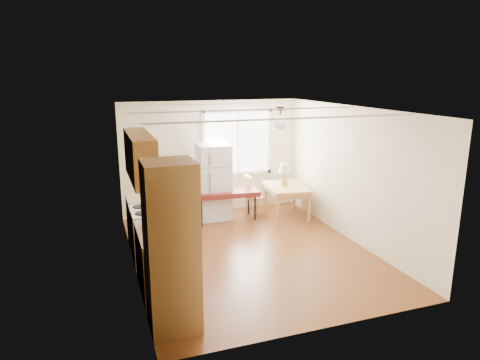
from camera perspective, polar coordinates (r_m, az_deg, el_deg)
name	(u,v)px	position (r m, az deg, el deg)	size (l,w,h in m)	color
room_shell	(251,183)	(7.26, 1.46, -0.43)	(4.60, 5.60, 2.62)	#562911
kitchen_run	(156,230)	(6.39, -11.15, -6.58)	(0.65, 3.40, 2.20)	brown
window_unit	(237,143)	(9.68, -0.36, 5.02)	(1.64, 0.05, 1.51)	white
pendant_light	(280,121)	(7.71, 5.37, 7.81)	(0.26, 0.26, 0.40)	#302215
refrigerator	(214,182)	(9.19, -3.55, -0.21)	(0.68, 0.70, 1.62)	silver
bench	(226,194)	(9.08, -1.89, -1.87)	(1.45, 0.66, 0.65)	#5B1515
dining_table	(287,190)	(9.37, 6.23, -1.37)	(0.96, 1.20, 0.69)	#B98347
chair	(251,193)	(9.41, 1.51, -1.75)	(0.40, 0.39, 0.89)	#B98347
table_lamp	(285,170)	(9.21, 5.99, 1.38)	(0.29, 0.29, 0.51)	#B49439
coffee_maker	(156,219)	(6.23, -11.14, -5.15)	(0.25, 0.30, 0.39)	black
kettle	(151,216)	(6.53, -11.81, -4.76)	(0.11, 0.11, 0.22)	red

